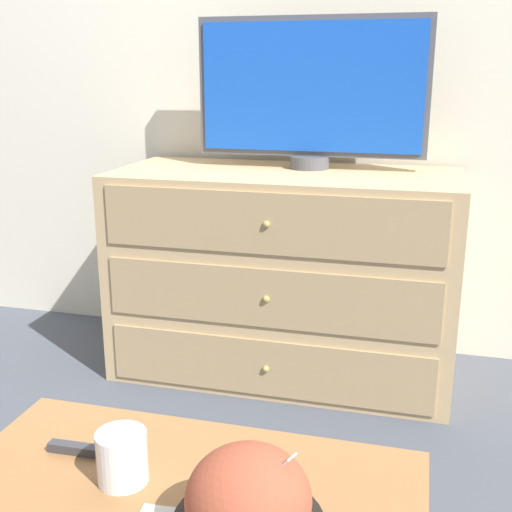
# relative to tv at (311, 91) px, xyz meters

# --- Properties ---
(ground_plane) EXTENTS (12.00, 12.00, 0.00)m
(ground_plane) POSITION_rel_tv_xyz_m (-0.17, 0.21, -1.07)
(ground_plane) COLOR #474C56
(wall_back) EXTENTS (12.00, 0.05, 2.60)m
(wall_back) POSITION_rel_tv_xyz_m (-0.17, 0.23, 0.23)
(wall_back) COLOR silver
(wall_back) RESTS_ON ground_plane
(dresser) EXTENTS (1.26, 0.58, 0.78)m
(dresser) POSITION_rel_tv_xyz_m (-0.07, -0.11, -0.67)
(dresser) COLOR tan
(dresser) RESTS_ON ground_plane
(tv) EXTENTS (0.85, 0.15, 0.54)m
(tv) POSITION_rel_tv_xyz_m (0.00, 0.00, 0.00)
(tv) COLOR #515156
(tv) RESTS_ON dresser
(takeout_bowl) EXTENTS (0.23, 0.23, 0.16)m
(takeout_bowl) POSITION_rel_tv_xyz_m (0.20, -1.60, -0.56)
(takeout_bowl) COLOR black
(takeout_bowl) RESTS_ON coffee_table
(drink_cup) EXTENTS (0.09, 0.09, 0.09)m
(drink_cup) POSITION_rel_tv_xyz_m (-0.06, -1.50, -0.58)
(drink_cup) COLOR white
(drink_cup) RESTS_ON coffee_table
(remote_control) EXTENTS (0.15, 0.03, 0.02)m
(remote_control) POSITION_rel_tv_xyz_m (-0.16, -1.45, -0.61)
(remote_control) COLOR #38383D
(remote_control) RESTS_ON coffee_table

